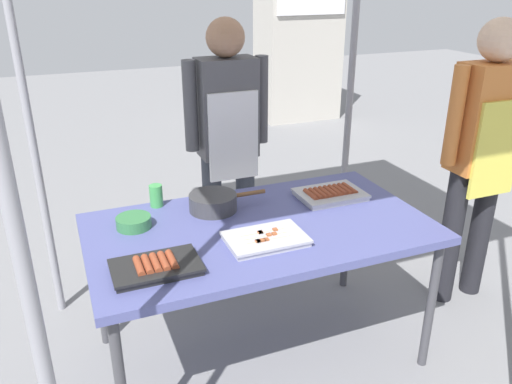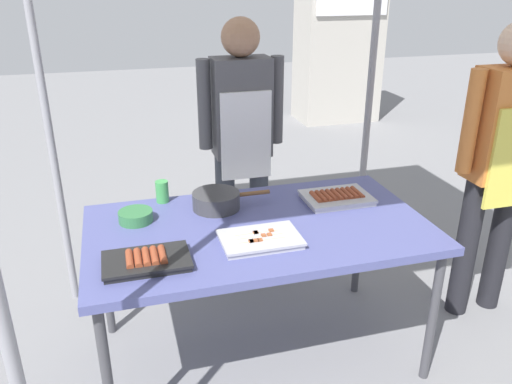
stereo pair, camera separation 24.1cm
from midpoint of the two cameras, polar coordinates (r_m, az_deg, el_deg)
name	(u,v)px [view 2 (the right image)]	position (r m, az deg, el deg)	size (l,w,h in m)	color
ground_plane	(259,352)	(2.85, 2.82, -17.36)	(18.00, 18.00, 0.00)	slate
stall_table	(259,235)	(2.45, 3.14, -4.86)	(1.60, 0.90, 0.75)	#4C518C
tray_grilled_sausages	(337,197)	(2.72, 11.44, -0.63)	(0.34, 0.25, 0.05)	#ADADB2
tray_meat_skewers	(260,239)	(2.27, 3.52, -5.35)	(0.35, 0.24, 0.04)	#ADADB2
tray_pork_links	(147,261)	(2.13, -8.86, -7.61)	(0.35, 0.22, 0.05)	black
cooking_wok	(217,200)	(2.58, -1.72, -0.92)	(0.40, 0.24, 0.08)	#38383A
condiment_bowl	(136,216)	(2.49, -10.51, -2.73)	(0.16, 0.16, 0.05)	#33723F
drink_cup_near_edge	(162,192)	(2.67, -7.84, -0.01)	(0.07, 0.07, 0.11)	#3F994C
vendor_woman	(242,132)	(3.11, 0.63, 6.66)	(0.52, 0.23, 1.62)	#333842
customer_nearby	(502,152)	(3.05, 27.64, 3.89)	(0.52, 0.23, 1.64)	black
neighbor_stall_left	(338,46)	(7.06, 10.10, 15.67)	(1.02, 0.68, 1.93)	#B7B2A8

